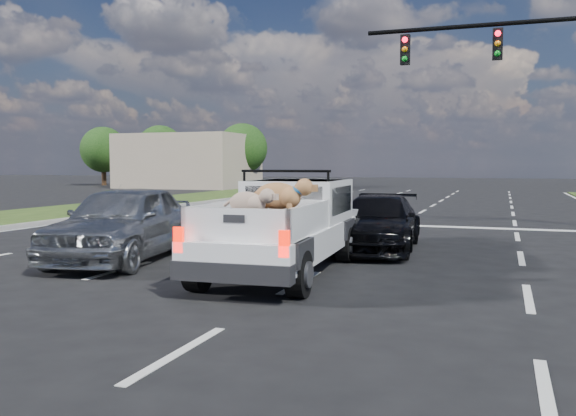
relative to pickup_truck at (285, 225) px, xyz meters
The scene contains 10 objects.
ground 1.69m from the pickup_truck, 145.08° to the right, with size 160.00×160.00×0.00m, color black.
road_markings 5.92m from the pickup_truck, 101.74° to the left, with size 17.75×60.00×0.01m.
curb_left 11.50m from the pickup_truck, 153.22° to the left, with size 0.15×60.00×0.14m, color #9D9990.
building_left 41.08m from the pickup_truck, 121.07° to the left, with size 10.00×8.00×4.40m, color tan.
tree_far_a 48.58m from the pickup_truck, 130.00° to the left, with size 4.20×4.20×5.40m.
tree_far_b 44.97m from the pickup_truck, 124.13° to the left, with size 4.20×4.20×5.40m.
tree_far_c 41.02m from the pickup_truck, 114.82° to the left, with size 4.20×4.20×5.40m.
pickup_truck is the anchor object (origin of this frame).
silver_sedan 3.57m from the pickup_truck, behind, with size 1.83×4.54×1.55m, color #A7AAAE.
black_coupe 3.55m from the pickup_truck, 73.46° to the left, with size 1.73×4.26×1.24m, color black.
Camera 1 is at (4.87, -9.40, 1.94)m, focal length 38.00 mm.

